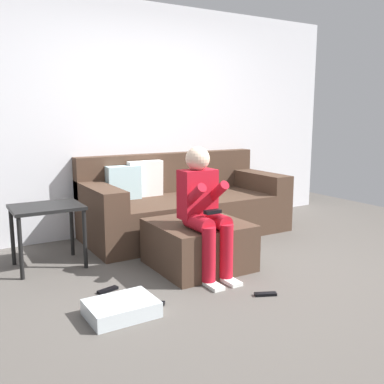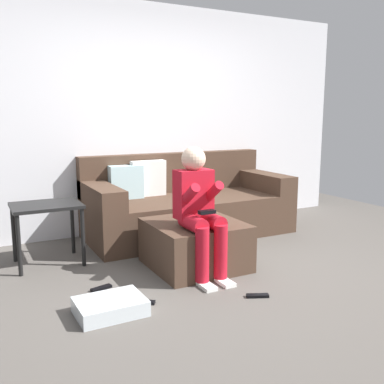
# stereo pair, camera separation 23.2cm
# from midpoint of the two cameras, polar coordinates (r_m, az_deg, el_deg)

# --- Properties ---
(ground_plane) EXTENTS (7.08, 7.08, 0.00)m
(ground_plane) POSITION_cam_midpoint_polar(r_m,az_deg,el_deg) (3.67, 5.24, -11.61)
(ground_plane) COLOR #544F49
(wall_back) EXTENTS (5.45, 0.10, 2.60)m
(wall_back) POSITION_cam_midpoint_polar(r_m,az_deg,el_deg) (5.19, -7.92, 9.42)
(wall_back) COLOR silver
(wall_back) RESTS_ON ground_plane
(couch_sectional) EXTENTS (2.29, 0.99, 0.90)m
(couch_sectional) POSITION_cam_midpoint_polar(r_m,az_deg,el_deg) (4.99, -2.49, -1.91)
(couch_sectional) COLOR #473326
(couch_sectional) RESTS_ON ground_plane
(ottoman) EXTENTS (0.78, 0.79, 0.41)m
(ottoman) POSITION_cam_midpoint_polar(r_m,az_deg,el_deg) (3.94, -0.89, -6.86)
(ottoman) COLOR #473326
(ottoman) RESTS_ON ground_plane
(person_seated) EXTENTS (0.31, 0.59, 1.09)m
(person_seated) POSITION_cam_midpoint_polar(r_m,az_deg,el_deg) (3.64, -0.24, -1.94)
(person_seated) COLOR red
(person_seated) RESTS_ON ground_plane
(storage_bin) EXTENTS (0.47, 0.35, 0.11)m
(storage_bin) POSITION_cam_midpoint_polar(r_m,az_deg,el_deg) (3.13, -11.41, -14.71)
(storage_bin) COLOR silver
(storage_bin) RESTS_ON ground_plane
(side_table) EXTENTS (0.60, 0.48, 0.56)m
(side_table) POSITION_cam_midpoint_polar(r_m,az_deg,el_deg) (4.12, -20.01, -2.81)
(side_table) COLOR black
(side_table) RESTS_ON ground_plane
(remote_near_ottoman) EXTENTS (0.17, 0.11, 0.02)m
(remote_near_ottoman) POSITION_cam_midpoint_polar(r_m,az_deg,el_deg) (3.43, 7.63, -13.13)
(remote_near_ottoman) COLOR black
(remote_near_ottoman) RESTS_ON ground_plane
(remote_by_storage_bin) EXTENTS (0.16, 0.13, 0.02)m
(remote_by_storage_bin) POSITION_cam_midpoint_polar(r_m,az_deg,el_deg) (3.28, -7.16, -14.24)
(remote_by_storage_bin) COLOR black
(remote_by_storage_bin) RESTS_ON ground_plane
(remote_under_side_table) EXTENTS (0.18, 0.09, 0.02)m
(remote_under_side_table) POSITION_cam_midpoint_polar(r_m,az_deg,el_deg) (3.55, -12.85, -12.41)
(remote_under_side_table) COLOR black
(remote_under_side_table) RESTS_ON ground_plane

